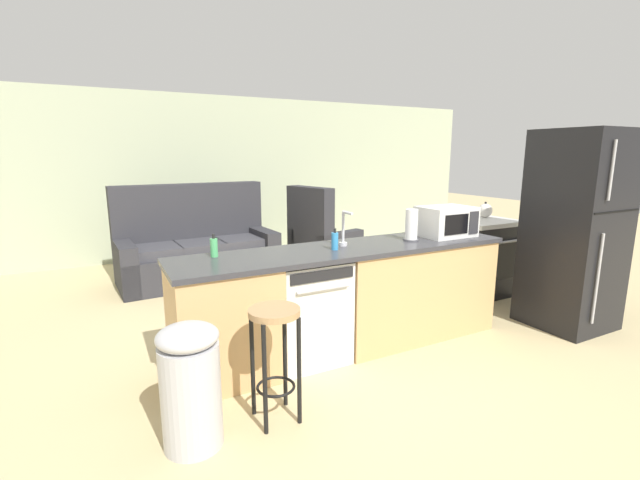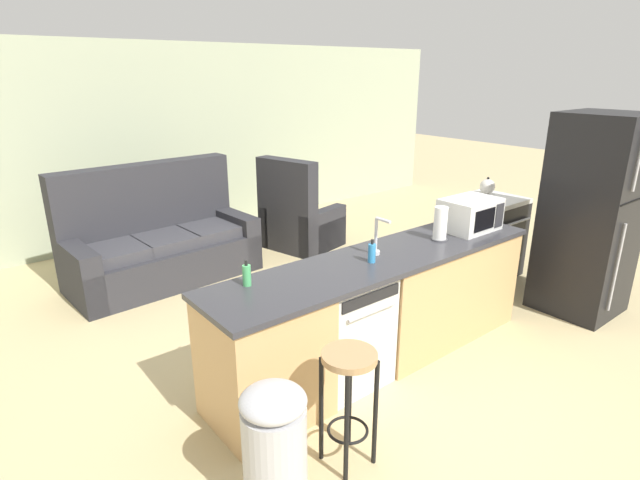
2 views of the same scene
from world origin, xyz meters
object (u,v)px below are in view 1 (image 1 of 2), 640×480
(paper_towel_roll, at_px, (411,225))
(bar_stool, at_px, (275,340))
(trash_bin, at_px, (191,385))
(microwave, at_px, (446,221))
(refrigerator, at_px, (575,231))
(armchair, at_px, (320,243))
(dishwasher, at_px, (306,309))
(dish_soap_bottle, at_px, (214,247))
(stove_range, at_px, (481,257))
(couch, at_px, (196,250))
(soap_bottle, at_px, (335,241))
(kettle, at_px, (485,210))

(paper_towel_roll, height_order, bar_stool, paper_towel_roll)
(trash_bin, bearing_deg, bar_stool, 1.05)
(microwave, height_order, paper_towel_roll, paper_towel_roll)
(refrigerator, height_order, bar_stool, refrigerator)
(bar_stool, relative_size, armchair, 0.62)
(dishwasher, height_order, bar_stool, dishwasher)
(dish_soap_bottle, xyz_separation_m, armchair, (2.17, 2.42, -0.62))
(paper_towel_roll, bearing_deg, stove_range, 20.08)
(refrigerator, xyz_separation_m, microwave, (-1.13, 0.55, 0.10))
(bar_stool, xyz_separation_m, couch, (0.23, 3.43, -0.14))
(soap_bottle, height_order, armchair, armchair)
(armchair, bearing_deg, stove_range, -61.64)
(stove_range, distance_m, couch, 3.65)
(dishwasher, xyz_separation_m, bar_stool, (-0.53, -0.67, 0.11))
(couch, height_order, armchair, couch)
(armchair, bearing_deg, bar_stool, -121.81)
(dishwasher, xyz_separation_m, refrigerator, (2.60, -0.55, 0.52))
(paper_towel_roll, height_order, armchair, armchair)
(stove_range, relative_size, soap_bottle, 5.11)
(refrigerator, bearing_deg, soap_bottle, 167.64)
(soap_bottle, relative_size, bar_stool, 0.24)
(bar_stool, relative_size, trash_bin, 1.00)
(dish_soap_bottle, relative_size, trash_bin, 0.24)
(stove_range, bearing_deg, trash_bin, -161.40)
(trash_bin, distance_m, armchair, 4.15)
(refrigerator, relative_size, couch, 0.92)
(microwave, bearing_deg, stove_range, 26.04)
(dishwasher, xyz_separation_m, dish_soap_bottle, (-0.68, 0.18, 0.55))
(microwave, xyz_separation_m, trash_bin, (-2.53, -0.68, -0.66))
(dishwasher, relative_size, paper_towel_roll, 2.98)
(paper_towel_roll, height_order, couch, couch)
(stove_range, relative_size, bar_stool, 1.22)
(refrigerator, xyz_separation_m, armchair, (-1.11, 3.15, -0.60))
(stove_range, distance_m, microwave, 1.38)
(dish_soap_bottle, relative_size, couch, 0.09)
(refrigerator, height_order, microwave, refrigerator)
(dishwasher, distance_m, trash_bin, 1.26)
(dishwasher, distance_m, couch, 2.78)
(refrigerator, relative_size, armchair, 1.57)
(kettle, bearing_deg, soap_bottle, -164.19)
(trash_bin, bearing_deg, paper_towel_roll, 17.48)
(dish_soap_bottle, bearing_deg, bar_stool, -80.27)
(bar_stool, bearing_deg, microwave, 18.45)
(stove_range, bearing_deg, soap_bottle, -166.07)
(soap_bottle, distance_m, dish_soap_bottle, 0.95)
(dishwasher, relative_size, kettle, 4.10)
(microwave, xyz_separation_m, paper_towel_roll, (-0.43, -0.02, -0.00))
(kettle, bearing_deg, stove_range, -142.29)
(refrigerator, distance_m, kettle, 1.24)
(microwave, height_order, armchair, armchair)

